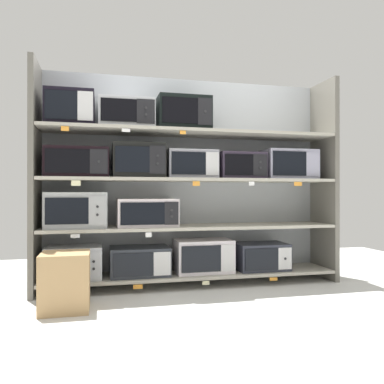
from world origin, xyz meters
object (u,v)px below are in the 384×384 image
object	(u,v)px
microwave_10	(288,165)
microwave_13	(182,115)
microwave_3	(261,256)
microwave_4	(77,210)
microwave_12	(126,115)
microwave_1	(140,261)
microwave_9	(240,166)
microwave_6	(77,163)
microwave_7	(138,161)
microwave_0	(74,262)
microwave_11	(70,109)
shipping_carton	(65,281)
microwave_8	(191,164)
microwave_2	(203,256)
microwave_5	(147,213)

from	to	relation	value
microwave_10	microwave_13	bearing A→B (deg)	179.99
microwave_3	microwave_4	distance (m)	1.92
microwave_4	microwave_12	distance (m)	1.03
microwave_1	microwave_9	world-z (taller)	microwave_9
microwave_3	microwave_12	distance (m)	1.99
microwave_1	microwave_6	xyz separation A→B (m)	(-0.58, 0.00, 0.95)
microwave_4	microwave_10	distance (m)	2.22
microwave_7	microwave_9	distance (m)	1.05
microwave_1	microwave_0	bearing A→B (deg)	-179.99
microwave_6	microwave_11	bearing A→B (deg)	-180.00
microwave_3	shipping_carton	xyz separation A→B (m)	(-1.90, -0.60, -0.03)
microwave_0	microwave_3	bearing A→B (deg)	-0.00
microwave_0	microwave_8	xyz separation A→B (m)	(1.13, 0.00, 0.93)
microwave_7	microwave_9	xyz separation A→B (m)	(1.05, -0.00, -0.03)
microwave_6	microwave_0	bearing A→B (deg)	-179.79
microwave_7	microwave_8	bearing A→B (deg)	-0.02
microwave_3	shipping_carton	distance (m)	2.00
microwave_6	microwave_8	size ratio (longest dim) A/B	1.15
microwave_3	microwave_9	bearing A→B (deg)	179.98
microwave_8	microwave_13	size ratio (longest dim) A/B	0.96
microwave_0	shipping_carton	distance (m)	0.60
microwave_7	microwave_12	size ratio (longest dim) A/B	0.94
microwave_7	microwave_3	bearing A→B (deg)	-0.01
microwave_10	microwave_12	size ratio (longest dim) A/B	1.06
microwave_2	microwave_8	distance (m)	0.93
microwave_1	shipping_carton	distance (m)	0.88
microwave_3	microwave_12	xyz separation A→B (m)	(-1.39, 0.00, 1.42)
microwave_0	microwave_9	xyz separation A→B (m)	(1.64, 0.00, 0.93)
microwave_6	microwave_8	bearing A→B (deg)	-0.00
microwave_12	microwave_13	size ratio (longest dim) A/B	1.02
microwave_1	microwave_13	bearing A→B (deg)	0.02
microwave_2	microwave_10	distance (m)	1.33
microwave_3	microwave_4	bearing A→B (deg)	179.99
microwave_1	microwave_12	size ratio (longest dim) A/B	1.08
microwave_10	microwave_12	xyz separation A→B (m)	(-1.71, 0.00, 0.46)
microwave_2	microwave_12	world-z (taller)	microwave_12
microwave_12	microwave_13	xyz separation A→B (m)	(0.56, 0.00, 0.02)
microwave_12	microwave_2	bearing A→B (deg)	-0.01
microwave_4	microwave_6	bearing A→B (deg)	-1.90
microwave_5	microwave_11	xyz separation A→B (m)	(-0.72, 0.00, 0.97)
microwave_3	microwave_13	bearing A→B (deg)	179.99
microwave_0	microwave_2	bearing A→B (deg)	0.00
microwave_2	microwave_7	xyz separation A→B (m)	(-0.66, 0.00, 0.95)
microwave_3	microwave_11	distance (m)	2.40
microwave_11	microwave_10	bearing A→B (deg)	-0.00
microwave_6	microwave_10	size ratio (longest dim) A/B	1.03
microwave_1	microwave_6	bearing A→B (deg)	180.00
microwave_0	microwave_13	xyz separation A→B (m)	(1.04, 0.00, 1.43)
microwave_11	shipping_carton	world-z (taller)	microwave_11
microwave_2	microwave_4	size ratio (longest dim) A/B	1.02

